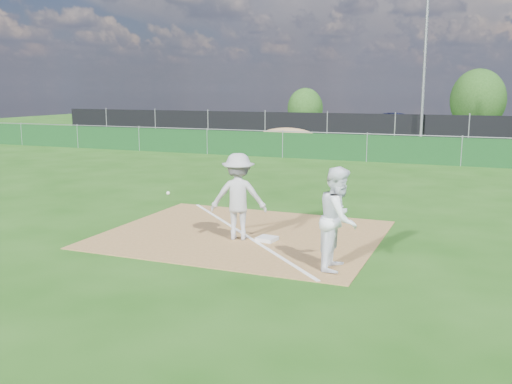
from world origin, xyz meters
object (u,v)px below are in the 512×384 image
car_left (290,125)px  tree_left (305,108)px  play_at_first (238,197)px  tree_mid (478,100)px  first_base (267,239)px  car_right (506,133)px  car_mid (401,126)px  light_pole (424,74)px  runner (339,218)px

car_left → tree_left: 5.58m
play_at_first → tree_mid: 34.47m
first_base → play_at_first: size_ratio=0.16×
first_base → car_right: size_ratio=0.09×
tree_mid → tree_left: bearing=-171.6°
play_at_first → car_mid: 27.57m
first_base → car_right: 26.58m
first_base → tree_left: 33.57m
tree_mid → light_pole: bearing=-102.3°
tree_mid → car_mid: bearing=-124.0°
runner → car_mid: runner is taller
light_pole → runner: (1.08, -23.31, -3.06)m
light_pole → car_mid: light_pole is taller
runner → car_right: runner is taller
first_base → car_mid: 27.52m
tree_left → tree_mid: 12.77m
first_base → car_right: (5.28, 26.04, 0.54)m
car_mid → tree_left: (-8.14, 4.77, 0.86)m
tree_mid → car_left: bearing=-148.5°
car_right → light_pole: bearing=143.6°
first_base → car_left: (-8.56, 26.79, 0.69)m
first_base → car_left: size_ratio=0.09×
car_left → tree_mid: bearing=-40.3°
first_base → runner: (1.87, -1.26, 0.88)m
light_pole → tree_mid: 12.46m
light_pole → tree_left: size_ratio=2.44×
car_left → car_mid: size_ratio=0.87×
runner → first_base: bearing=54.1°
tree_left → play_at_first: bearing=-75.2°
play_at_first → car_right: size_ratio=0.58×
runner → car_right: bearing=-9.1°
runner → tree_left: 35.29m
car_left → car_right: size_ratio=1.06×
light_pole → runner: bearing=-87.3°
tree_mid → car_right: bearing=-77.0°
play_at_first → light_pole: bearing=86.3°
first_base → car_left: bearing=107.7°
first_base → car_mid: car_mid is taller
runner → car_left: (-10.42, 28.05, -0.20)m
play_at_first → car_left: play_at_first is taller
play_at_first → car_mid: (-0.42, 27.56, -0.13)m
car_mid → light_pole: bearing=176.6°
car_right → first_base: bearing=-179.4°
tree_left → tree_mid: (12.61, 1.87, 0.72)m
first_base → car_right: bearing=78.5°
play_at_first → car_left: bearing=106.4°
car_mid → first_base: bearing=160.2°
play_at_first → runner: bearing=-25.2°
first_base → car_left: car_left is taller
play_at_first → tree_left: 33.45m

